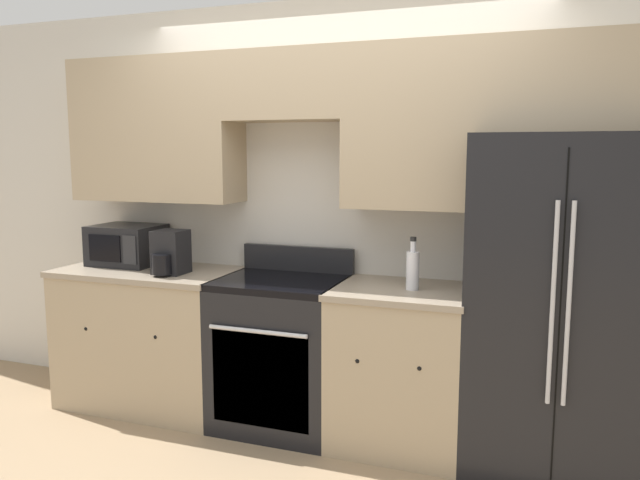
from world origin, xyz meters
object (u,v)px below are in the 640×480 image
Objects in this scene: refrigerator at (558,304)px; microwave at (127,245)px; oven_range at (281,352)px; bottle at (413,269)px.

microwave is at bearing 178.90° from refrigerator.
oven_range is 0.61× the size of refrigerator.
bottle is at bearing -3.33° from microwave.
oven_range is 1.32m from microwave.
refrigerator reaches higher than bottle.
bottle is (0.80, -0.01, 0.57)m from oven_range.
oven_range is 1.62m from refrigerator.
microwave is at bearing 176.67° from bottle.
refrigerator is at bearing 1.86° from oven_range.
microwave is (-1.18, 0.10, 0.59)m from oven_range.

